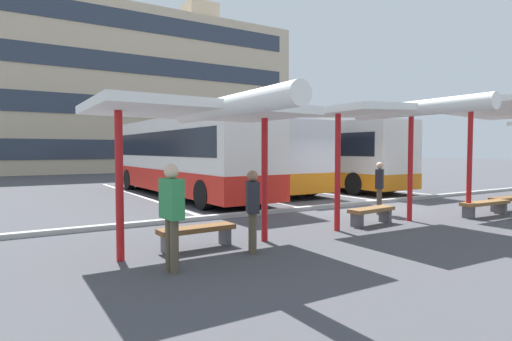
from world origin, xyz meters
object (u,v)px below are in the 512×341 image
Objects in this scene: waiting_shelter_2 at (512,111)px; coach_bus_1 at (247,157)px; bench_2 at (485,205)px; bench_3 at (509,200)px; coach_bus_0 at (184,157)px; waiting_passenger_2 at (379,184)px; waiting_passenger_0 at (252,206)px; waiting_passenger_3 at (172,209)px; coach_bus_2 at (318,155)px; waiting_shelter_1 at (385,114)px; waiting_shelter_0 at (204,113)px; bench_1 at (372,212)px; bench_0 at (197,232)px.

coach_bus_1 is at bearing 104.24° from waiting_shelter_2.
bench_3 is (1.80, 0.22, -0.01)m from bench_2.
coach_bus_0 is 8.62m from waiting_passenger_2.
waiting_passenger_2 is (5.83, 2.07, 0.01)m from waiting_passenger_0.
coach_bus_0 is 12.13m from waiting_shelter_2.
waiting_passenger_3 reaches higher than waiting_passenger_2.
waiting_shelter_2 is at bearing -96.32° from coach_bus_2.
bench_3 is 10.04m from waiting_passenger_0.
bench_2 is (3.96, -0.40, -2.56)m from waiting_shelter_1.
coach_bus_1 is at bearing 13.68° from coach_bus_0.
waiting_shelter_0 is at bearing -124.16° from coach_bus_1.
bench_3 is at bearing 3.63° from waiting_passenger_3.
waiting_shelter_0 is 7.01m from waiting_passenger_2.
waiting_passenger_3 is (-6.03, -0.92, -1.87)m from waiting_shelter_1.
coach_bus_1 is at bearing 109.26° from bench_3.
waiting_shelter_0 is 2.12m from waiting_passenger_3.
coach_bus_2 is 2.37× the size of waiting_shelter_0.
coach_bus_1 is at bearing 59.97° from waiting_passenger_0.
coach_bus_1 is 6.80× the size of bench_1.
waiting_shelter_2 reaches higher than waiting_shelter_0.
coach_bus_1 is at bearing 78.37° from bench_1.
coach_bus_1 is 6.49× the size of waiting_passenger_2.
waiting_shelter_1 is 2.76× the size of waiting_passenger_0.
coach_bus_0 is 9.86m from bench_0.
coach_bus_2 is at bearing 61.49° from waiting_passenger_2.
waiting_shelter_0 is 5.04m from waiting_shelter_1.
bench_3 is 11.83m from waiting_passenger_3.
waiting_passenger_2 is at bearing -93.21° from coach_bus_1.
waiting_shelter_0 is 2.76× the size of bench_3.
coach_bus_0 is at bearing 67.25° from waiting_passenger_3.
coach_bus_2 is 10.49m from waiting_shelter_2.
coach_bus_2 reaches higher than waiting_shelter_2.
coach_bus_0 is 6.69× the size of waiting_passenger_3.
coach_bus_0 reaches higher than bench_0.
waiting_passenger_0 is (0.77, -0.88, 0.58)m from bench_0.
waiting_shelter_2 is (-1.14, -10.33, 1.46)m from coach_bus_2.
bench_2 is (-0.90, 0.22, -2.82)m from waiting_shelter_2.
bench_2 is at bearing 2.99° from waiting_passenger_3.
waiting_shelter_2 is (6.51, -10.12, 1.50)m from coach_bus_0.
waiting_shelter_2 is at bearing -13.51° from bench_2.
bench_2 is at bearing -60.47° from coach_bus_0.
waiting_shelter_1 is at bearing 174.23° from bench_2.
waiting_passenger_3 is (-0.99, -1.27, 0.70)m from bench_0.
coach_bus_0 reaches higher than bench_3.
coach_bus_2 reaches higher than waiting_passenger_0.
waiting_shelter_0 is at bearing -90.00° from bench_0.
waiting_shelter_0 is 0.88× the size of waiting_shelter_2.
coach_bus_0 is at bearing 70.50° from waiting_shelter_0.
waiting_passenger_2 is at bearing -118.51° from coach_bus_2.
bench_1 is (-2.06, -10.01, -1.30)m from coach_bus_1.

